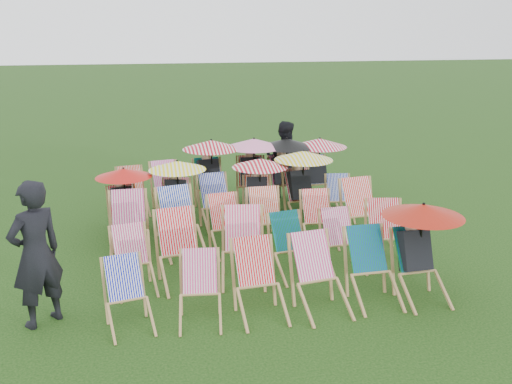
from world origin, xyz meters
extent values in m
plane|color=black|center=(0.00, 0.00, 0.00)|extent=(100.00, 100.00, 0.00)
cube|color=#080FB0|center=(-2.01, -2.02, 0.57)|extent=(0.49, 0.40, 0.51)
cube|color=#E72E7C|center=(-1.05, -2.05, 0.58)|extent=(0.47, 0.37, 0.52)
cube|color=red|center=(-0.33, -2.01, 0.65)|extent=(0.51, 0.40, 0.58)
cube|color=#EB2F80|center=(0.46, -2.03, 0.66)|extent=(0.55, 0.44, 0.60)
cube|color=#0A6F33|center=(1.27, -1.93, 0.66)|extent=(0.51, 0.38, 0.59)
cube|color=#096829|center=(1.91, -2.02, 0.64)|extent=(0.50, 0.38, 0.57)
cube|color=black|center=(1.92, -2.06, 0.64)|extent=(0.42, 0.44, 0.60)
sphere|color=tan|center=(1.91, -1.96, 0.96)|extent=(0.21, 0.21, 0.21)
cylinder|color=black|center=(1.98, -2.10, 0.90)|extent=(0.03, 0.03, 0.70)
cone|color=#A51809|center=(1.98, -2.10, 1.23)|extent=(1.11, 1.11, 0.17)
cube|color=#D32A66|center=(-1.95, -0.95, 0.60)|extent=(0.50, 0.41, 0.54)
cube|color=red|center=(-1.26, -0.81, 0.70)|extent=(0.58, 0.46, 0.63)
cube|color=#FD3270|center=(-0.28, -0.88, 0.70)|extent=(0.58, 0.47, 0.63)
cube|color=#096823|center=(0.40, -0.91, 0.61)|extent=(0.51, 0.41, 0.55)
cube|color=#D82B73|center=(1.24, -0.81, 0.60)|extent=(0.47, 0.35, 0.54)
cube|color=red|center=(2.04, -0.77, 0.66)|extent=(0.56, 0.45, 0.59)
cube|color=#D02972|center=(-1.97, 0.34, 0.70)|extent=(0.53, 0.39, 0.63)
cube|color=#071D9A|center=(-1.19, 0.37, 0.71)|extent=(0.60, 0.49, 0.64)
cube|color=red|center=(-0.40, 0.23, 0.62)|extent=(0.51, 0.40, 0.56)
cube|color=red|center=(0.31, 0.29, 0.66)|extent=(0.50, 0.37, 0.59)
cube|color=#F10908|center=(1.22, 0.24, 0.60)|extent=(0.47, 0.36, 0.54)
cube|color=red|center=(2.02, 0.32, 0.70)|extent=(0.57, 0.44, 0.63)
cube|color=red|center=(-2.11, 1.34, 0.58)|extent=(0.48, 0.38, 0.52)
cube|color=black|center=(-2.10, 1.29, 0.58)|extent=(0.41, 0.43, 0.54)
sphere|color=tan|center=(-2.11, 1.38, 0.86)|extent=(0.19, 0.19, 0.19)
cylinder|color=black|center=(-2.04, 1.27, 0.82)|extent=(0.03, 0.03, 0.64)
cone|color=red|center=(-2.04, 1.27, 1.11)|extent=(1.00, 1.00, 0.15)
cube|color=#EF2F67|center=(-1.12, 1.49, 0.61)|extent=(0.52, 0.42, 0.55)
cube|color=black|center=(-1.13, 1.44, 0.61)|extent=(0.46, 0.47, 0.57)
sphere|color=tan|center=(-1.11, 1.53, 0.91)|extent=(0.20, 0.20, 0.20)
cylinder|color=black|center=(-1.08, 1.39, 0.86)|extent=(0.03, 0.03, 0.67)
cone|color=#FFE90D|center=(-1.08, 1.39, 1.17)|extent=(1.05, 1.05, 0.16)
cube|color=#0713A0|center=(-0.42, 1.39, 0.66)|extent=(0.55, 0.44, 0.59)
cube|color=red|center=(0.40, 1.39, 0.61)|extent=(0.51, 0.41, 0.55)
cube|color=black|center=(0.39, 1.34, 0.61)|extent=(0.44, 0.45, 0.57)
sphere|color=tan|center=(0.41, 1.44, 0.91)|extent=(0.20, 0.20, 0.20)
cylinder|color=black|center=(0.44, 1.30, 0.86)|extent=(0.03, 0.03, 0.67)
cone|color=#BA0918|center=(0.44, 1.30, 1.16)|extent=(1.05, 1.05, 0.16)
cube|color=red|center=(1.24, 1.49, 0.65)|extent=(0.53, 0.42, 0.58)
cube|color=black|center=(1.25, 1.44, 0.65)|extent=(0.46, 0.47, 0.61)
sphere|color=tan|center=(1.24, 1.54, 0.97)|extent=(0.21, 0.21, 0.21)
cylinder|color=black|center=(1.31, 1.40, 0.92)|extent=(0.03, 0.03, 0.71)
cone|color=yellow|center=(1.31, 1.40, 1.24)|extent=(1.12, 1.12, 0.17)
cube|color=#071E9A|center=(2.04, 1.43, 0.56)|extent=(0.47, 0.37, 0.50)
cube|color=red|center=(-1.96, 2.59, 0.61)|extent=(0.51, 0.41, 0.55)
cube|color=#F230A4|center=(-1.27, 2.67, 0.65)|extent=(0.55, 0.45, 0.59)
cube|color=#09672B|center=(-0.39, 2.58, 0.68)|extent=(0.54, 0.41, 0.61)
cube|color=black|center=(-0.38, 2.53, 0.68)|extent=(0.46, 0.47, 0.64)
sphere|color=tan|center=(-0.39, 2.64, 1.01)|extent=(0.22, 0.22, 0.22)
cylinder|color=black|center=(-0.31, 2.49, 0.96)|extent=(0.03, 0.03, 0.75)
cone|color=#B50917|center=(-0.31, 2.49, 1.30)|extent=(1.17, 1.17, 0.18)
cube|color=#C5060A|center=(0.52, 2.63, 0.68)|extent=(0.55, 0.44, 0.61)
cube|color=black|center=(0.51, 2.58, 0.67)|extent=(0.48, 0.49, 0.64)
sphere|color=tan|center=(0.53, 2.68, 1.01)|extent=(0.22, 0.22, 0.22)
cylinder|color=black|center=(0.57, 2.52, 0.95)|extent=(0.03, 0.03, 0.74)
cone|color=pink|center=(0.57, 2.52, 1.29)|extent=(1.17, 1.17, 0.18)
cube|color=#EC2F75|center=(1.20, 2.58, 0.67)|extent=(0.51, 0.38, 0.60)
cube|color=black|center=(1.20, 2.53, 0.67)|extent=(0.43, 0.45, 0.63)
sphere|color=tan|center=(1.20, 2.63, 1.00)|extent=(0.22, 0.22, 0.22)
cylinder|color=black|center=(1.26, 2.48, 0.95)|extent=(0.03, 0.03, 0.74)
cone|color=black|center=(1.26, 2.48, 1.28)|extent=(1.16, 1.16, 0.18)
cube|color=navy|center=(1.90, 2.54, 0.66)|extent=(0.51, 0.39, 0.59)
cube|color=black|center=(1.90, 2.49, 0.66)|extent=(0.43, 0.45, 0.62)
sphere|color=tan|center=(1.90, 2.59, 0.98)|extent=(0.22, 0.22, 0.22)
cylinder|color=black|center=(1.97, 2.45, 0.93)|extent=(0.03, 0.03, 0.72)
cone|color=red|center=(1.97, 2.45, 1.26)|extent=(1.14, 1.14, 0.18)
imported|color=black|center=(-3.04, -1.94, 0.94)|extent=(0.81, 0.78, 1.87)
imported|color=black|center=(1.31, 2.88, 0.84)|extent=(1.02, 0.94, 1.67)
camera|label=1|loc=(-1.69, -8.81, 3.62)|focal=40.00mm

